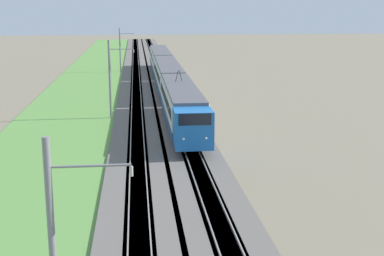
% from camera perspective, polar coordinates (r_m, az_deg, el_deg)
% --- Properties ---
extents(ballast_main, '(240.00, 4.40, 0.30)m').
position_cam_1_polar(ballast_main, '(58.93, -5.93, 2.10)').
color(ballast_main, '#605B56').
rests_on(ballast_main, ground).
extents(ballast_adjacent, '(240.00, 4.40, 0.30)m').
position_cam_1_polar(ballast_adjacent, '(59.07, -1.95, 2.19)').
color(ballast_adjacent, '#605B56').
rests_on(ballast_adjacent, ground).
extents(track_main, '(240.00, 1.57, 0.45)m').
position_cam_1_polar(track_main, '(58.93, -5.93, 2.11)').
color(track_main, '#4C4238').
rests_on(track_main, ground).
extents(track_adjacent, '(240.00, 1.57, 0.45)m').
position_cam_1_polar(track_adjacent, '(59.07, -1.95, 2.20)').
color(track_adjacent, '#4C4238').
rests_on(track_adjacent, ground).
extents(grass_verge, '(240.00, 13.33, 0.12)m').
position_cam_1_polar(grass_verge, '(59.21, -11.27, 1.88)').
color(grass_verge, '#5B8E42').
rests_on(grass_verge, ground).
extents(passenger_train, '(62.36, 2.95, 5.14)m').
position_cam_1_polar(passenger_train, '(68.78, -2.58, 5.63)').
color(passenger_train, blue).
rests_on(passenger_train, ground).
extents(catenary_mast_near, '(0.22, 2.56, 7.58)m').
position_cam_1_polar(catenary_mast_near, '(16.92, -14.39, -13.01)').
color(catenary_mast_near, slate).
rests_on(catenary_mast_near, ground).
extents(catenary_mast_mid, '(0.22, 2.56, 7.89)m').
position_cam_1_polar(catenary_mast_mid, '(53.75, -8.69, 5.22)').
color(catenary_mast_mid, slate).
rests_on(catenary_mast_mid, ground).
extents(catenary_mast_far, '(0.22, 2.56, 7.42)m').
position_cam_1_polar(catenary_mast_far, '(91.71, -7.64, 8.28)').
color(catenary_mast_far, slate).
rests_on(catenary_mast_far, ground).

